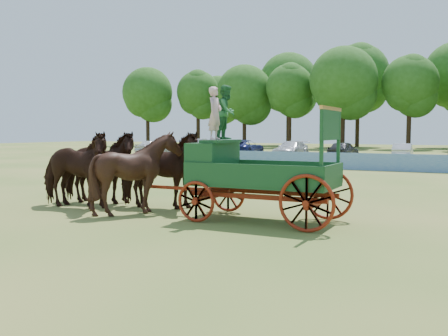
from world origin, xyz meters
TOP-DOWN VIEW (x-y plane):
  - ground at (0.00, 0.00)m, footprint 160.00×160.00m
  - horse_lead_left at (-6.82, -1.45)m, footprint 2.93×1.50m
  - horse_lead_right at (-6.82, -0.35)m, footprint 3.07×1.95m
  - horse_wheel_left at (-4.42, -1.45)m, footprint 2.54×2.36m
  - horse_wheel_right at (-4.42, -0.35)m, footprint 3.03×1.80m
  - farm_dray at (-1.44, -0.87)m, footprint 6.00×2.00m
  - sponsor_banner at (-1.00, 18.00)m, footprint 26.00×0.08m
  - parked_cars at (-4.34, 30.33)m, footprint 47.50×6.71m
  - treeline at (-1.16, 60.23)m, footprint 94.94×23.35m

SIDE VIEW (x-z plane):
  - ground at x=0.00m, z-range 0.00..0.00m
  - sponsor_banner at x=-1.00m, z-range 0.00..1.05m
  - parked_cars at x=-4.34m, z-range -0.06..1.58m
  - horse_lead_left at x=-6.82m, z-range 0.00..2.40m
  - horse_lead_right at x=-6.82m, z-range 0.00..2.40m
  - horse_wheel_right at x=-4.42m, z-range 0.00..2.40m
  - horse_wheel_left at x=-4.42m, z-range 0.00..2.41m
  - farm_dray at x=-1.44m, z-range -0.24..3.44m
  - treeline at x=-1.16m, z-range 1.60..17.23m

